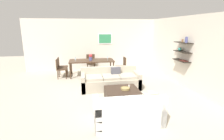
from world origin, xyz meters
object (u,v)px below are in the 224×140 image
coffee_table (122,95)px  candle_jar (129,86)px  sofa_beige (110,81)px  wine_glass_left_near (75,59)px  decorative_bowl (125,88)px  dining_chair_head (91,62)px  dining_chair_left_far (61,65)px  dining_chair_right_near (122,65)px  dining_table (92,61)px  loveseat_white (128,111)px  dining_chair_left_near (60,67)px  wine_glass_left_far (75,58)px  wine_glass_right_near (108,57)px  centerpiece_vase (91,57)px

coffee_table → candle_jar: (0.26, 0.13, 0.23)m
sofa_beige → wine_glass_left_near: wine_glass_left_near is taller
sofa_beige → decorative_bowl: size_ratio=7.63×
wine_glass_left_near → dining_chair_head: bearing=53.2°
candle_jar → dining_chair_head: dining_chair_head is taller
dining_chair_left_far → dining_chair_right_near: bearing=-8.4°
dining_table → dining_chair_head: dining_chair_head is taller
decorative_bowl → dining_chair_left_far: dining_chair_left_far is taller
loveseat_white → dining_chair_left_far: (-2.07, 4.61, 0.21)m
dining_chair_left_near → dining_chair_right_near: 2.91m
wine_glass_left_far → dining_chair_left_near: bearing=-154.5°
wine_glass_left_near → dining_chair_left_near: bearing=-172.1°
dining_chair_left_near → wine_glass_right_near: (2.20, 0.10, 0.38)m
loveseat_white → sofa_beige: bearing=90.6°
wine_glass_left_far → centerpiece_vase: size_ratio=0.54×
loveseat_white → wine_glass_right_near: wine_glass_right_near is taller
dining_chair_right_near → dining_chair_left_near: bearing=180.0°
sofa_beige → decorative_bowl: sofa_beige is taller
dining_chair_left_far → wine_glass_right_near: size_ratio=4.66×
dining_table → dining_chair_left_far: bearing=171.6°
wine_glass_right_near → centerpiece_vase: size_ratio=0.64×
loveseat_white → candle_jar: bearing=73.8°
sofa_beige → dining_chair_left_far: bearing=133.6°
wine_glass_left_near → centerpiece_vase: centerpiece_vase is taller
centerpiece_vase → wine_glass_left_near: bearing=-172.2°
dining_chair_left_near → dining_chair_head: size_ratio=1.00×
candle_jar → dining_table: 3.18m
wine_glass_left_far → centerpiece_vase: centerpiece_vase is taller
wine_glass_left_near → centerpiece_vase: 0.72m
dining_chair_head → wine_glass_left_far: (-0.75, -0.77, 0.36)m
decorative_bowl → dining_chair_head: dining_chair_head is taller
dining_chair_left_near → coffee_table: bearing=-52.8°
candle_jar → centerpiece_vase: size_ratio=0.28×
sofa_beige → dining_table: 2.06m
candle_jar → dining_chair_left_near: (-2.48, 2.78, 0.08)m
dining_chair_head → wine_glass_left_near: wine_glass_left_near is taller
loveseat_white → dining_chair_head: size_ratio=1.85×
dining_chair_left_far → wine_glass_left_near: bearing=-25.5°
dining_chair_right_near → wine_glass_right_near: bearing=172.1°
wine_glass_left_far → wine_glass_right_near: bearing=-9.0°
wine_glass_right_near → dining_chair_left_far: bearing=171.4°
centerpiece_vase → dining_chair_left_far: bearing=170.5°
loveseat_white → coffee_table: loveseat_white is taller
wine_glass_left_near → centerpiece_vase: (0.71, 0.10, 0.04)m
loveseat_white → dining_chair_left_near: dining_chair_left_near is taller
loveseat_white → dining_chair_left_near: 4.67m
coffee_table → dining_chair_right_near: dining_chair_right_near is taller
sofa_beige → centerpiece_vase: bearing=108.4°
loveseat_white → dining_chair_right_near: 4.27m
dining_chair_left_near → dining_chair_left_far: bearing=90.0°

